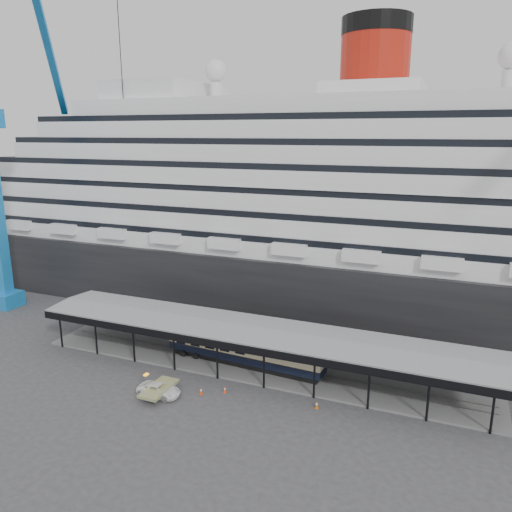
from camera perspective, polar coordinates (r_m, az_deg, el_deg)
name	(u,v)px	position (r m, az deg, el deg)	size (l,w,h in m)	color
ground	(237,387)	(58.06, -2.18, -14.68)	(200.00, 200.00, 0.00)	#353538
cruise_ship	(318,193)	(81.67, 7.12, 7.20)	(130.00, 30.00, 43.90)	black
platform_canopy	(254,350)	(61.09, -0.23, -10.66)	(56.00, 9.18, 5.30)	slate
crane_blue	(0,184)	(87.81, -27.23, 7.30)	(22.63, 19.19, 47.60)	#1B80D0
port_truck	(159,390)	(56.97, -11.02, -14.78)	(2.22, 4.82, 1.34)	white
pullman_carriage	(244,347)	(61.53, -1.36, -10.41)	(20.35, 3.82, 19.86)	black
traffic_cone_left	(201,391)	(56.72, -6.31, -15.07)	(0.49, 0.49, 0.76)	#E4420C
traffic_cone_mid	(225,390)	(56.79, -3.59, -14.99)	(0.44, 0.44, 0.72)	#F63B0D
traffic_cone_right	(317,405)	(54.27, 6.96, -16.53)	(0.49, 0.49, 0.76)	#D1560B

